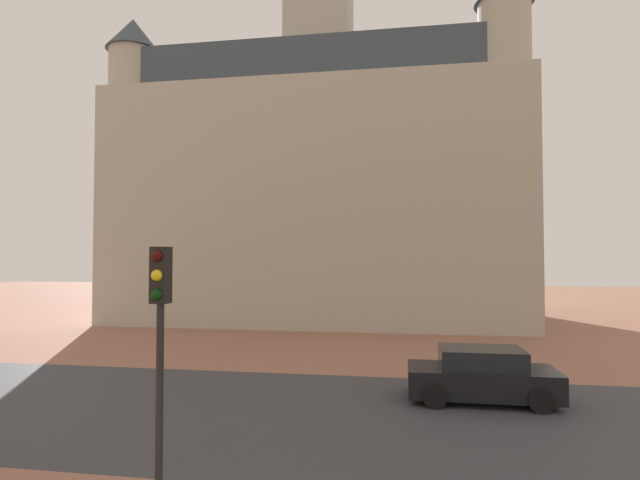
# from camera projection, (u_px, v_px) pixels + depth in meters

# --- Properties ---
(ground_plane) EXTENTS (120.00, 120.00, 0.00)m
(ground_plane) POSITION_uv_depth(u_px,v_px,m) (305.00, 400.00, 14.18)
(ground_plane) COLOR #93604C
(street_asphalt_strip) EXTENTS (120.00, 8.48, 0.00)m
(street_asphalt_strip) POSITION_uv_depth(u_px,v_px,m) (296.00, 413.00, 13.05)
(street_asphalt_strip) COLOR #38383D
(street_asphalt_strip) RESTS_ON ground_plane
(landmark_building) EXTENTS (25.20, 14.55, 33.12)m
(landmark_building) POSITION_uv_depth(u_px,v_px,m) (322.00, 185.00, 34.54)
(landmark_building) COLOR #B2A893
(landmark_building) RESTS_ON ground_plane
(car_black) EXTENTS (4.05, 2.03, 1.48)m
(car_black) POSITION_uv_depth(u_px,v_px,m) (481.00, 376.00, 14.12)
(car_black) COLOR black
(car_black) RESTS_ON ground_plane
(traffic_light_pole) EXTENTS (0.28, 0.34, 4.19)m
(traffic_light_pole) POSITION_uv_depth(u_px,v_px,m) (160.00, 325.00, 7.97)
(traffic_light_pole) COLOR black
(traffic_light_pole) RESTS_ON ground_plane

